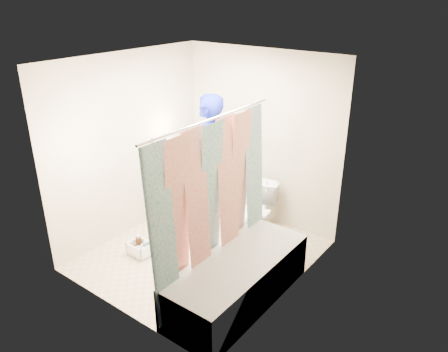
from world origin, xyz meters
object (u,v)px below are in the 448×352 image
Objects in this scene: plumber at (208,161)px; cleaning_caddy at (141,250)px; toilet at (257,211)px; bathtub at (238,279)px.

cleaning_caddy is (-0.14, -1.18, -0.85)m from plumber.
toilet is 1.59m from cleaning_caddy.
bathtub is 1.47m from cleaning_caddy.
cleaning_caddy is at bearing -132.66° from toilet.
cleaning_caddy is at bearing -178.45° from bathtub.
bathtub is 1.87m from plumber.
toilet is 0.94m from plumber.
toilet is at bearing 115.10° from bathtub.
toilet is at bearing 57.37° from cleaning_caddy.
cleaning_caddy is (-0.86, -1.31, -0.26)m from toilet.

